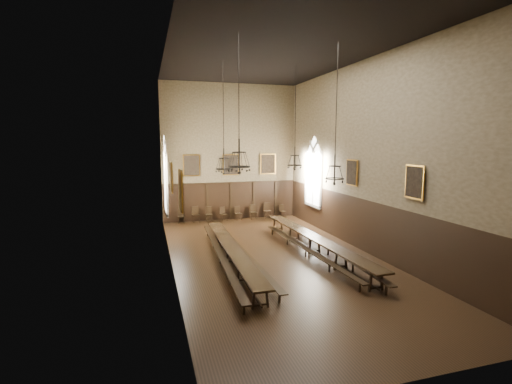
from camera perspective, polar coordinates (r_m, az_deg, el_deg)
name	(u,v)px	position (r m, az deg, el deg)	size (l,w,h in m)	color
floor	(275,259)	(16.97, 2.89, -10.21)	(9.00, 18.00, 0.02)	black
ceiling	(276,50)	(16.58, 3.12, 20.95)	(9.00, 18.00, 0.02)	black
wall_back	(230,153)	(24.83, -3.97, 6.08)	(9.00, 0.02, 9.00)	#826E50
wall_front	(423,178)	(8.24, 24.33, 2.01)	(9.00, 0.02, 9.00)	#826E50
wall_left	(169,160)	(15.26, -13.24, 4.83)	(0.02, 18.00, 9.00)	#826E50
wall_right	(366,157)	(18.16, 16.60, 5.16)	(0.02, 18.00, 9.00)	#826E50
wainscot_panelling	(275,231)	(16.62, 2.92, -6.08)	(9.00, 18.00, 2.50)	black
table_left	(232,255)	(16.14, -3.69, -9.70)	(0.91, 9.85, 0.77)	black
table_right	(314,245)	(17.79, 8.98, -8.05)	(1.07, 10.41, 0.81)	black
bench_left_outer	(220,257)	(16.29, -5.50, -9.85)	(0.81, 10.67, 0.48)	black
bench_left_inner	(242,254)	(16.66, -2.13, -9.48)	(0.46, 10.03, 0.45)	black
bench_right_inner	(306,251)	(17.27, 7.67, -9.00)	(0.63, 9.22, 0.41)	black
bench_right_outer	(328,249)	(17.71, 11.04, -8.55)	(0.78, 10.19, 0.46)	black
chair_0	(181,219)	(24.38, -11.45, -4.10)	(0.42, 0.42, 0.91)	black
chair_1	(196,218)	(24.48, -9.23, -3.91)	(0.52, 0.52, 1.03)	black
chair_2	(209,217)	(24.63, -7.22, -3.85)	(0.46, 0.46, 0.96)	black
chair_3	(223,217)	(24.75, -5.03, -3.79)	(0.49, 0.49, 0.91)	black
chair_4	(238,216)	(24.95, -2.76, -3.68)	(0.47, 0.47, 0.91)	black
chair_5	(253,215)	(25.16, -0.41, -3.53)	(0.45, 0.45, 0.98)	black
chair_6	(267,213)	(25.56, 1.76, -3.31)	(0.46, 0.46, 1.03)	black
chair_7	(282,214)	(25.81, 4.08, -3.33)	(0.46, 0.46, 0.88)	black
chandelier_back_left	(224,161)	(18.18, -4.95, 4.73)	(0.81, 0.81, 5.25)	black
chandelier_back_right	(295,158)	(19.08, 5.98, 5.29)	(0.76, 0.76, 5.11)	black
chandelier_front_left	(239,158)	(13.47, -2.60, 5.32)	(0.82, 0.82, 4.83)	black
chandelier_front_right	(335,168)	(15.05, 12.00, 3.58)	(0.77, 0.77, 5.38)	black
portrait_back_0	(192,165)	(24.31, -9.89, 4.06)	(1.10, 0.12, 1.40)	#C1862E
portrait_back_1	(231,165)	(24.74, -3.89, 4.22)	(1.10, 0.12, 1.40)	#C1862E
portrait_back_2	(268,164)	(25.43, 1.86, 4.33)	(1.10, 0.12, 1.40)	#C1862E
portrait_left_0	(171,177)	(16.32, -12.90, 2.21)	(0.12, 1.00, 1.30)	#C1862E
portrait_left_1	(181,191)	(11.86, -11.51, 0.21)	(0.12, 1.00, 1.30)	#C1862E
portrait_right_0	(352,173)	(18.99, 14.54, 2.91)	(0.12, 1.00, 1.30)	#C1862E
portrait_right_1	(414,182)	(15.32, 23.20, 1.42)	(0.12, 1.00, 1.30)	#C1862E
window_right	(314,172)	(22.99, 8.85, 3.13)	(0.20, 2.20, 4.60)	white
window_left	(165,175)	(20.82, -13.81, 2.52)	(0.20, 2.20, 4.60)	white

